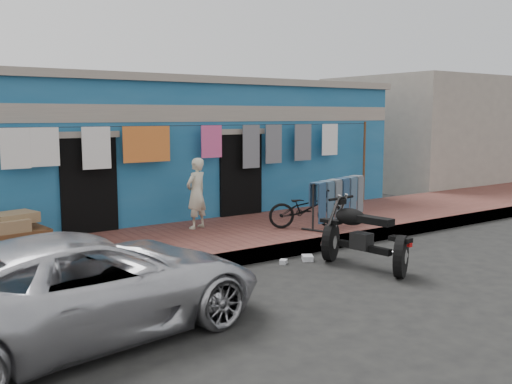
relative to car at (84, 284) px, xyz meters
name	(u,v)px	position (x,y,z in m)	size (l,w,h in m)	color
ground	(330,281)	(3.80, 0.06, -0.62)	(80.00, 80.00, 0.00)	black
sidewalk	(227,238)	(3.80, 3.06, -0.50)	(28.00, 3.00, 0.25)	brown
curb	(271,253)	(3.80, 1.61, -0.50)	(28.00, 0.10, 0.25)	gray
building	(142,149)	(3.80, 7.05, 1.07)	(12.20, 5.20, 3.36)	#1A5786
neighbor_right	(428,132)	(14.80, 7.06, 1.28)	(6.00, 5.00, 3.80)	#9E9384
clothesline	(197,149)	(3.86, 4.31, 1.19)	(10.06, 0.06, 2.10)	brown
car	(84,284)	(0.00, 0.00, 0.00)	(2.00, 4.40, 1.24)	silver
seated_person	(196,193)	(3.50, 3.73, 0.34)	(0.51, 0.34, 1.42)	beige
bicycle	(306,204)	(5.35, 2.51, 0.12)	(0.53, 1.50, 0.97)	black
motorcycle	(364,235)	(4.72, 0.27, -0.05)	(0.88, 1.84, 1.15)	black
jeans_rack	(338,201)	(6.16, 2.46, 0.12)	(2.07, 1.01, 0.98)	black
litter_a	(221,273)	(2.58, 1.26, -0.58)	(0.17, 0.13, 0.08)	silver
litter_b	(283,262)	(3.82, 1.26, -0.58)	(0.15, 0.11, 0.07)	silver
litter_c	(307,258)	(4.30, 1.20, -0.57)	(0.23, 0.18, 0.09)	silver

